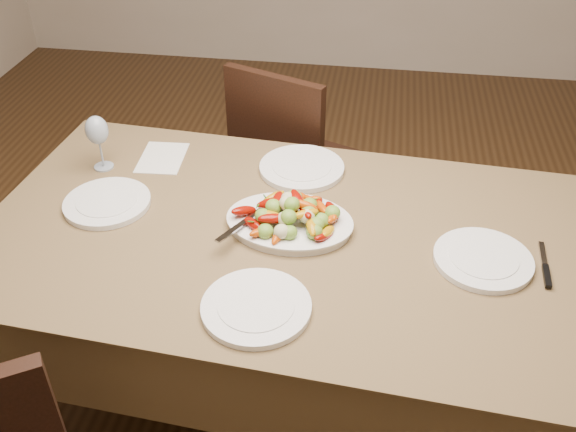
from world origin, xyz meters
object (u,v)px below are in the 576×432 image
(plate_near, at_px, (256,307))
(dining_table, at_px, (288,323))
(wine_glass, at_px, (99,141))
(plate_left, at_px, (107,203))
(plate_right, at_px, (483,260))
(serving_platter, at_px, (290,224))
(chair_far, at_px, (298,163))
(plate_far, at_px, (302,168))

(plate_near, bearing_deg, dining_table, 84.60)
(plate_near, bearing_deg, wine_glass, 137.37)
(plate_left, bearing_deg, plate_right, -5.14)
(dining_table, relative_size, plate_left, 6.83)
(plate_right, bearing_deg, wine_glass, 165.71)
(plate_right, bearing_deg, serving_platter, 172.08)
(chair_far, height_order, plate_left, chair_far)
(plate_far, distance_m, wine_glass, 0.68)
(dining_table, height_order, plate_right, plate_right)
(plate_left, distance_m, plate_far, 0.65)
(plate_far, bearing_deg, plate_right, -35.24)
(dining_table, height_order, plate_left, plate_left)
(plate_right, distance_m, plate_far, 0.69)
(wine_glass, bearing_deg, dining_table, -21.38)
(plate_far, bearing_deg, serving_platter, -88.76)
(plate_left, height_order, plate_far, same)
(chair_far, bearing_deg, serving_platter, 117.95)
(plate_left, distance_m, plate_near, 0.67)
(chair_far, height_order, wine_glass, wine_glass)
(dining_table, xyz_separation_m, wine_glass, (-0.68, 0.27, 0.48))
(serving_platter, relative_size, wine_glass, 1.80)
(plate_right, xyz_separation_m, plate_near, (-0.59, -0.28, 0.00))
(serving_platter, bearing_deg, plate_near, -95.02)
(plate_left, bearing_deg, dining_table, -5.23)
(plate_near, distance_m, wine_glass, 0.88)
(dining_table, distance_m, serving_platter, 0.39)
(serving_platter, relative_size, plate_near, 1.30)
(plate_near, relative_size, wine_glass, 1.38)
(plate_left, distance_m, wine_glass, 0.25)
(plate_right, relative_size, wine_glass, 1.34)
(serving_platter, height_order, plate_right, serving_platter)
(dining_table, height_order, wine_glass, wine_glass)
(serving_platter, height_order, plate_far, serving_platter)
(plate_left, bearing_deg, serving_platter, -2.46)
(serving_platter, xyz_separation_m, wine_glass, (-0.68, 0.24, 0.09))
(plate_right, height_order, plate_near, same)
(chair_far, relative_size, serving_platter, 2.58)
(serving_platter, xyz_separation_m, plate_left, (-0.58, 0.03, -0.00))
(wine_glass, bearing_deg, serving_platter, -19.28)
(plate_right, relative_size, plate_near, 0.97)
(serving_platter, bearing_deg, plate_right, -7.92)
(serving_platter, height_order, wine_glass, wine_glass)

